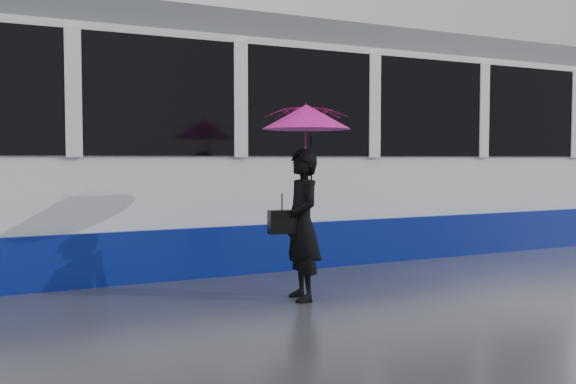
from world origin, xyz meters
TOP-DOWN VIEW (x-y plane):
  - ground at (0.00, 0.00)m, footprint 90.00×90.00m
  - rails at (0.00, 2.50)m, footprint 34.00×1.51m
  - tram at (3.79, 2.50)m, footprint 26.00×2.56m
  - woman at (1.31, -0.36)m, footprint 0.45×0.62m
  - umbrella at (1.36, -0.36)m, footprint 1.03×1.03m
  - handbag at (1.09, -0.34)m, footprint 0.29×0.16m

SIDE VIEW (x-z plane):
  - ground at x=0.00m, z-range 0.00..0.00m
  - rails at x=0.00m, z-range 0.00..0.02m
  - woman at x=1.31m, z-range 0.00..1.57m
  - handbag at x=1.09m, z-range 0.61..1.03m
  - tram at x=3.79m, z-range -0.04..3.31m
  - umbrella at x=1.36m, z-range 1.19..2.24m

